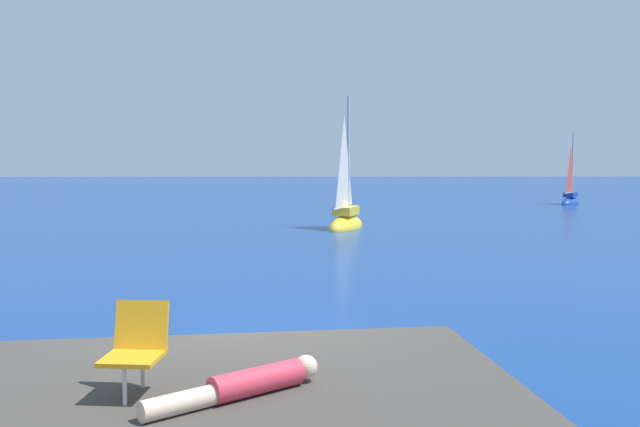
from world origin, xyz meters
TOP-DOWN VIEW (x-y plane):
  - ground_plane at (0.00, 0.00)m, footprint 160.00×160.00m
  - boulder_seaward at (-1.71, -1.01)m, footprint 1.63×1.83m
  - boulder_inland at (-0.72, -1.06)m, footprint 0.85×0.98m
  - sailboat_near at (2.56, 18.17)m, footprint 2.04×3.15m
  - sailboat_far at (16.43, 31.05)m, footprint 2.06×2.43m
  - person_sunbather at (0.33, -3.48)m, footprint 1.47×1.18m
  - beach_chair at (-0.63, -3.33)m, footprint 0.54×0.64m

SIDE VIEW (x-z plane):
  - ground_plane at x=0.00m, z-range 0.00..0.00m
  - boulder_seaward at x=-1.71m, z-range -0.53..0.53m
  - boulder_inland at x=-0.72m, z-range -0.27..0.27m
  - sailboat_far at x=16.43m, z-range -2.03..2.53m
  - sailboat_near at x=2.56m, z-range -2.54..3.15m
  - person_sunbather at x=0.33m, z-range 0.80..1.05m
  - beach_chair at x=-0.63m, z-range 0.85..1.65m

